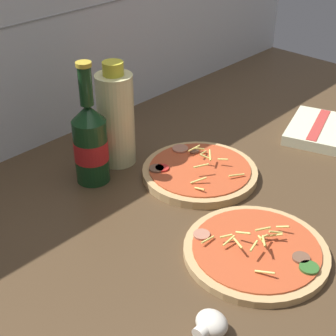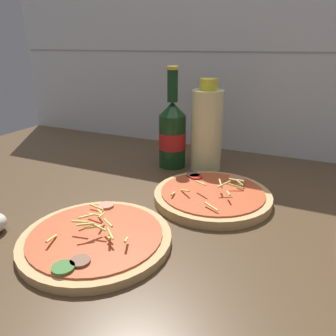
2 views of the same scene
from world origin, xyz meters
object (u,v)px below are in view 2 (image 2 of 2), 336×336
object	(u,v)px
pizza_near	(96,238)
beer_bottle	(172,133)
pizza_far	(212,196)
oil_bottle	(207,129)

from	to	relation	value
pizza_near	beer_bottle	size ratio (longest dim) A/B	0.96
pizza_far	beer_bottle	bearing A→B (deg)	136.19
beer_bottle	pizza_far	bearing A→B (deg)	-43.81
pizza_near	beer_bottle	world-z (taller)	beer_bottle
pizza_near	oil_bottle	world-z (taller)	oil_bottle
beer_bottle	oil_bottle	size ratio (longest dim) A/B	1.12
pizza_near	pizza_far	xyz separation A→B (cm)	(12.01, 22.22, 0.18)
beer_bottle	oil_bottle	distance (cm)	8.62
beer_bottle	oil_bottle	world-z (taller)	beer_bottle
pizza_far	beer_bottle	distance (cm)	22.69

